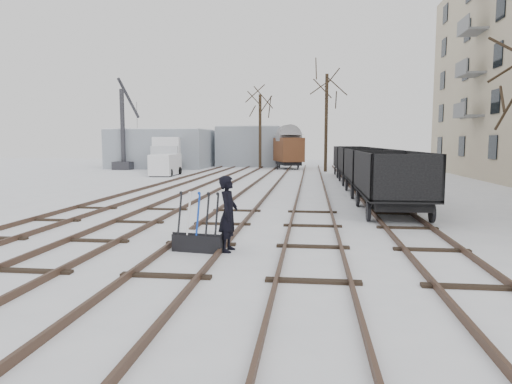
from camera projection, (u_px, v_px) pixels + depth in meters
ground at (201, 245)px, 12.30m from camera, size 120.00×120.00×0.00m
tracks at (259, 189)px, 25.79m from camera, size 13.90×52.00×0.16m
shed_left at (163, 148)px, 49.15m from camera, size 10.00×8.00×4.10m
shed_right at (250, 146)px, 52.00m from camera, size 7.00×6.00×4.50m
ground_frame at (199, 240)px, 11.54m from camera, size 1.35×0.61×1.49m
worker at (228, 214)px, 11.47m from camera, size 0.52×0.74×1.92m
freight_wagon_a at (391, 190)px, 17.52m from camera, size 2.33×5.82×2.38m
freight_wagon_b at (370, 177)px, 23.83m from camera, size 2.33×5.82×2.38m
freight_wagon_c at (358, 170)px, 30.15m from camera, size 2.33×5.82×2.38m
freight_wagon_d at (350, 165)px, 36.46m from camera, size 2.33×5.82×2.38m
box_van_wagon at (288, 149)px, 46.37m from camera, size 3.63×5.07×3.49m
lorry at (167, 154)px, 41.58m from camera, size 3.40×7.28×3.17m
panel_van at (165, 164)px, 37.32m from camera, size 1.86×4.03×1.75m
crane at (124, 146)px, 45.29m from camera, size 1.77×5.16×8.90m
tree_far_left at (260, 132)px, 46.92m from camera, size 0.30×0.30×7.56m
tree_far_right at (326, 123)px, 41.74m from camera, size 0.30×0.30×8.88m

